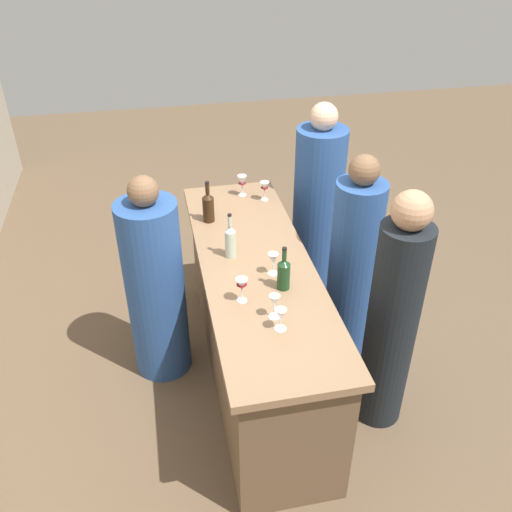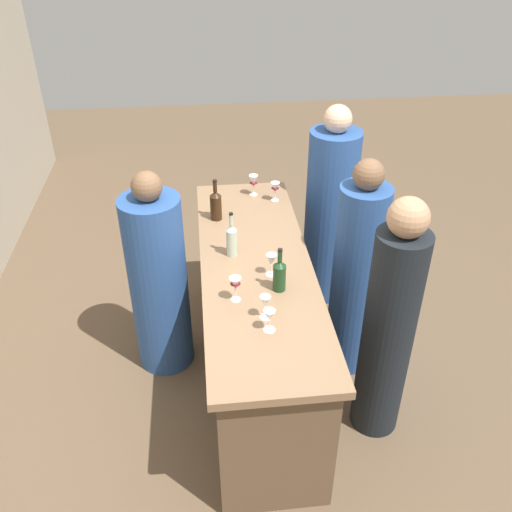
{
  "view_description": "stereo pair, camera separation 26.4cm",
  "coord_description": "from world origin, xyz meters",
  "px_view_note": "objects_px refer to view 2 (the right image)",
  "views": [
    {
      "loc": [
        -2.76,
        0.57,
        2.88
      ],
      "look_at": [
        0.0,
        0.0,
        1.0
      ],
      "focal_mm": 38.51,
      "sensor_mm": 36.0,
      "label": 1
    },
    {
      "loc": [
        -2.8,
        0.31,
        2.88
      ],
      "look_at": [
        0.0,
        0.0,
        1.0
      ],
      "focal_mm": 38.51,
      "sensor_mm": 36.0,
      "label": 2
    }
  ],
  "objects_px": {
    "wine_glass_far_center": "(265,303)",
    "person_server_behind": "(158,283)",
    "wine_bottle_center_amber_brown": "(216,204)",
    "wine_glass_near_left": "(275,188)",
    "person_right_guest": "(356,278)",
    "wine_bottle_second_left_clear_pale": "(232,239)",
    "wine_glass_far_right": "(235,284)",
    "wine_bottle_leftmost_olive_green": "(279,274)",
    "wine_glass_near_right": "(271,261)",
    "wine_glass_near_center": "(254,182)",
    "wine_glass_far_left": "(270,317)",
    "person_center_guest": "(330,214)",
    "person_left_guest": "(388,330)"
  },
  "relations": [
    {
      "from": "wine_glass_far_right",
      "to": "person_server_behind",
      "type": "distance_m",
      "value": 0.85
    },
    {
      "from": "wine_bottle_center_amber_brown",
      "to": "wine_glass_far_center",
      "type": "bearing_deg",
      "value": -169.38
    },
    {
      "from": "wine_bottle_center_amber_brown",
      "to": "wine_glass_far_left",
      "type": "relative_size",
      "value": 2.27
    },
    {
      "from": "person_center_guest",
      "to": "person_server_behind",
      "type": "height_order",
      "value": "person_center_guest"
    },
    {
      "from": "wine_glass_near_left",
      "to": "wine_glass_near_right",
      "type": "height_order",
      "value": "wine_glass_near_left"
    },
    {
      "from": "wine_glass_near_left",
      "to": "wine_glass_near_center",
      "type": "xyz_separation_m",
      "value": [
        0.11,
        0.15,
        0.01
      ]
    },
    {
      "from": "wine_bottle_second_left_clear_pale",
      "to": "person_server_behind",
      "type": "bearing_deg",
      "value": 76.58
    },
    {
      "from": "wine_glass_near_right",
      "to": "wine_glass_far_center",
      "type": "distance_m",
      "value": 0.4
    },
    {
      "from": "person_server_behind",
      "to": "wine_bottle_second_left_clear_pale",
      "type": "bearing_deg",
      "value": 5.88
    },
    {
      "from": "wine_bottle_second_left_clear_pale",
      "to": "wine_glass_far_left",
      "type": "distance_m",
      "value": 0.76
    },
    {
      "from": "person_center_guest",
      "to": "wine_glass_far_right",
      "type": "bearing_deg",
      "value": 34.77
    },
    {
      "from": "wine_glass_near_center",
      "to": "person_left_guest",
      "type": "relative_size",
      "value": 0.1
    },
    {
      "from": "wine_glass_near_right",
      "to": "person_center_guest",
      "type": "distance_m",
      "value": 1.25
    },
    {
      "from": "wine_bottle_center_amber_brown",
      "to": "wine_glass_near_left",
      "type": "xyz_separation_m",
      "value": [
        0.23,
        -0.45,
        -0.01
      ]
    },
    {
      "from": "wine_bottle_leftmost_olive_green",
      "to": "wine_glass_far_left",
      "type": "height_order",
      "value": "wine_bottle_leftmost_olive_green"
    },
    {
      "from": "wine_bottle_leftmost_olive_green",
      "to": "wine_glass_far_left",
      "type": "relative_size",
      "value": 2.1
    },
    {
      "from": "wine_glass_far_center",
      "to": "wine_bottle_leftmost_olive_green",
      "type": "bearing_deg",
      "value": -24.6
    },
    {
      "from": "wine_glass_far_right",
      "to": "person_left_guest",
      "type": "distance_m",
      "value": 0.93
    },
    {
      "from": "wine_glass_near_right",
      "to": "wine_glass_far_left",
      "type": "height_order",
      "value": "wine_glass_near_right"
    },
    {
      "from": "person_center_guest",
      "to": "person_right_guest",
      "type": "relative_size",
      "value": 1.03
    },
    {
      "from": "wine_bottle_leftmost_olive_green",
      "to": "wine_glass_far_center",
      "type": "xyz_separation_m",
      "value": [
        -0.25,
        0.11,
        -0.0
      ]
    },
    {
      "from": "person_left_guest",
      "to": "person_server_behind",
      "type": "xyz_separation_m",
      "value": [
        0.73,
        1.35,
        -0.09
      ]
    },
    {
      "from": "wine_bottle_center_amber_brown",
      "to": "wine_glass_near_left",
      "type": "bearing_deg",
      "value": -63.04
    },
    {
      "from": "wine_bottle_center_amber_brown",
      "to": "person_right_guest",
      "type": "relative_size",
      "value": 0.19
    },
    {
      "from": "wine_bottle_second_left_clear_pale",
      "to": "person_center_guest",
      "type": "xyz_separation_m",
      "value": [
        0.8,
        -0.83,
        -0.32
      ]
    },
    {
      "from": "wine_glass_near_center",
      "to": "wine_glass_far_center",
      "type": "distance_m",
      "value": 1.45
    },
    {
      "from": "person_right_guest",
      "to": "wine_bottle_second_left_clear_pale",
      "type": "bearing_deg",
      "value": 16.04
    },
    {
      "from": "wine_glass_far_left",
      "to": "wine_glass_near_right",
      "type": "bearing_deg",
      "value": -8.59
    },
    {
      "from": "wine_bottle_second_left_clear_pale",
      "to": "wine_glass_far_right",
      "type": "xyz_separation_m",
      "value": [
        -0.46,
        0.01,
        -0.01
      ]
    },
    {
      "from": "person_left_guest",
      "to": "person_center_guest",
      "type": "xyz_separation_m",
      "value": [
        1.41,
        0.03,
        -0.02
      ]
    },
    {
      "from": "wine_bottle_leftmost_olive_green",
      "to": "person_center_guest",
      "type": "xyz_separation_m",
      "value": [
        1.19,
        -0.59,
        -0.31
      ]
    },
    {
      "from": "wine_bottle_leftmost_olive_green",
      "to": "wine_glass_far_right",
      "type": "xyz_separation_m",
      "value": [
        -0.07,
        0.26,
        0.0
      ]
    },
    {
      "from": "wine_bottle_second_left_clear_pale",
      "to": "person_right_guest",
      "type": "xyz_separation_m",
      "value": [
        -0.05,
        -0.82,
        -0.33
      ]
    },
    {
      "from": "wine_bottle_leftmost_olive_green",
      "to": "wine_glass_near_right",
      "type": "height_order",
      "value": "wine_bottle_leftmost_olive_green"
    },
    {
      "from": "wine_glass_near_left",
      "to": "wine_glass_far_center",
      "type": "distance_m",
      "value": 1.36
    },
    {
      "from": "wine_glass_far_center",
      "to": "wine_glass_far_right",
      "type": "bearing_deg",
      "value": 40.0
    },
    {
      "from": "wine_bottle_leftmost_olive_green",
      "to": "wine_bottle_center_amber_brown",
      "type": "relative_size",
      "value": 0.92
    },
    {
      "from": "wine_glass_near_center",
      "to": "person_right_guest",
      "type": "height_order",
      "value": "person_right_guest"
    },
    {
      "from": "wine_bottle_second_left_clear_pale",
      "to": "wine_glass_near_right",
      "type": "height_order",
      "value": "wine_bottle_second_left_clear_pale"
    },
    {
      "from": "wine_glass_far_right",
      "to": "wine_bottle_center_amber_brown",
      "type": "bearing_deg",
      "value": 3.8
    },
    {
      "from": "wine_glass_near_left",
      "to": "person_right_guest",
      "type": "xyz_separation_m",
      "value": [
        -0.75,
        -0.44,
        -0.32
      ]
    },
    {
      "from": "wine_glass_far_center",
      "to": "person_server_behind",
      "type": "xyz_separation_m",
      "value": [
        0.76,
        0.63,
        -0.37
      ]
    },
    {
      "from": "wine_glass_near_center",
      "to": "person_left_guest",
      "type": "xyz_separation_m",
      "value": [
        -1.42,
        -0.63,
        -0.29
      ]
    },
    {
      "from": "wine_bottle_second_left_clear_pale",
      "to": "wine_glass_near_center",
      "type": "distance_m",
      "value": 0.84
    },
    {
      "from": "wine_glass_near_center",
      "to": "wine_glass_near_right",
      "type": "height_order",
      "value": "wine_glass_near_center"
    },
    {
      "from": "person_center_guest",
      "to": "person_server_behind",
      "type": "relative_size",
      "value": 1.09
    },
    {
      "from": "wine_glass_far_left",
      "to": "person_server_behind",
      "type": "height_order",
      "value": "person_server_behind"
    },
    {
      "from": "wine_bottle_leftmost_olive_green",
      "to": "wine_glass_far_right",
      "type": "height_order",
      "value": "wine_bottle_leftmost_olive_green"
    },
    {
      "from": "wine_glass_far_left",
      "to": "wine_glass_near_center",
      "type": "bearing_deg",
      "value": -3.02
    },
    {
      "from": "wine_glass_near_left",
      "to": "person_server_behind",
      "type": "distance_m",
      "value": 1.11
    }
  ]
}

